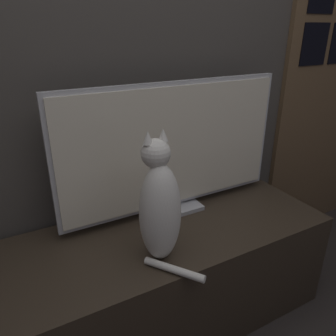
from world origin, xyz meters
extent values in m
cube|color=#47423D|center=(0.00, 1.22, 1.30)|extent=(4.80, 0.05, 2.60)
cube|color=#33281E|center=(0.00, 0.90, 0.25)|extent=(1.56, 0.56, 0.49)
cube|color=#B7B7BC|center=(0.17, 1.05, 0.50)|extent=(0.26, 0.15, 0.02)
cylinder|color=#B7B7BC|center=(0.17, 1.05, 0.53)|extent=(0.04, 0.04, 0.03)
cube|color=#B7B7BC|center=(0.17, 1.06, 0.81)|extent=(1.09, 0.02, 0.58)
cube|color=silver|center=(0.17, 1.04, 0.81)|extent=(1.05, 0.01, 0.54)
ellipsoid|color=silver|center=(-0.05, 0.76, 0.69)|extent=(0.16, 0.14, 0.39)
ellipsoid|color=olive|center=(-0.05, 0.81, 0.67)|extent=(0.09, 0.05, 0.21)
sphere|color=silver|center=(-0.05, 0.79, 0.91)|extent=(0.11, 0.11, 0.11)
cone|color=silver|center=(-0.08, 0.79, 0.97)|extent=(0.04, 0.04, 0.04)
cone|color=silver|center=(-0.02, 0.79, 0.97)|extent=(0.04, 0.04, 0.04)
cylinder|color=silver|center=(-0.05, 0.66, 0.51)|extent=(0.16, 0.21, 0.03)
cube|color=brown|center=(1.38, 1.18, 1.02)|extent=(0.84, 0.03, 2.05)
cube|color=black|center=(1.14, 1.17, 1.22)|extent=(0.20, 0.01, 0.22)
camera|label=1|loc=(-0.52, -0.15, 1.31)|focal=35.00mm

